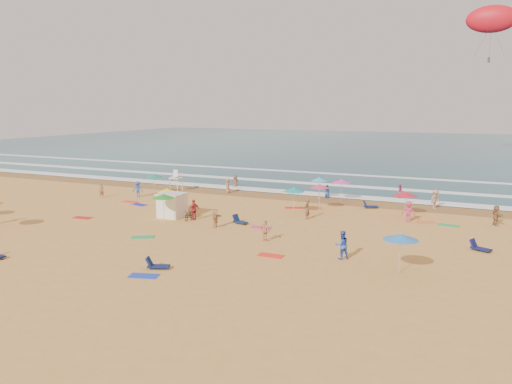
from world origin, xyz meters
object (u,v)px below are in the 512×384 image
at_px(parasail, 492,19).
at_px(cabana, 172,206).
at_px(bicycle, 189,215).
at_px(lifeguard_stand, 176,182).

bearing_deg(parasail, cabana, -110.84).
xyz_separation_m(cabana, parasail, (24.22, 63.63, 23.62)).
height_order(bicycle, lifeguard_stand, lifeguard_stand).
bearing_deg(lifeguard_stand, cabana, -57.74).
relative_size(cabana, parasail, 0.20).
bearing_deg(bicycle, parasail, 60.08).
height_order(cabana, lifeguard_stand, lifeguard_stand).
height_order(lifeguard_stand, parasail, parasail).
xyz_separation_m(cabana, lifeguard_stand, (-7.25, 11.49, 0.05)).
height_order(cabana, bicycle, cabana).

